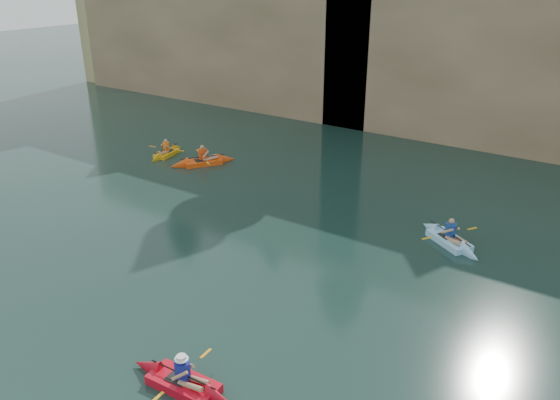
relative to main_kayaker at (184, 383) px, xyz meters
The scene contains 10 objects.
ground 2.04m from the main_kayaker, 71.95° to the left, with size 160.00×160.00×0.00m, color black.
cliff 32.47m from the main_kayaker, 88.87° to the left, with size 70.00×16.00×12.00m, color tan.
cliff_slab_west 31.67m from the main_kayaker, 128.29° to the left, with size 26.00×2.40×10.56m, color #9D7F5F.
cliff_slab_center 25.29m from the main_kayaker, 83.88° to the left, with size 24.00×2.40×11.40m, color #9D7F5F.
sea_cave_west 29.59m from the main_kayaker, 126.03° to the left, with size 4.50×1.00×4.00m, color black.
sea_cave_center 24.16m from the main_kayaker, 98.03° to the left, with size 3.50×1.00×3.20m, color black.
main_kayaker is the anchor object (origin of this frame).
kayaker_orange 16.71m from the main_kayaker, 129.64° to the left, with size 2.62×3.31×1.32m.
kayaker_ltblue_near 11.74m from the main_kayaker, 75.05° to the left, with size 3.14×2.45×1.29m.
kayaker_yellow 18.56m from the main_kayaker, 135.98° to the left, with size 2.26×2.89×1.15m.
Camera 1 is at (7.32, -9.45, 9.76)m, focal length 35.00 mm.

